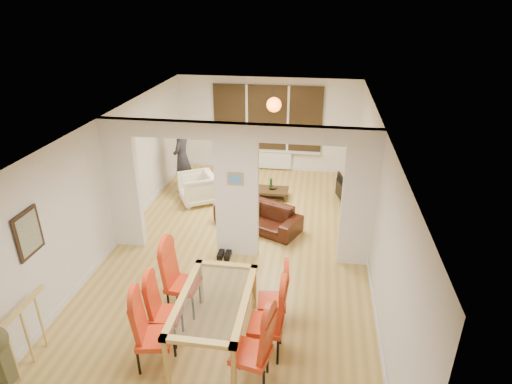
% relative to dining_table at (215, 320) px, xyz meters
% --- Properties ---
extents(floor, '(5.00, 9.00, 0.01)m').
position_rel_dining_table_xyz_m(floor, '(-0.13, 2.40, -0.41)').
color(floor, tan).
rests_on(floor, ground).
extents(room_walls, '(5.00, 9.00, 2.60)m').
position_rel_dining_table_xyz_m(room_walls, '(-0.13, 2.40, 0.89)').
color(room_walls, silver).
rests_on(room_walls, floor).
extents(divider_wall, '(5.00, 0.18, 2.60)m').
position_rel_dining_table_xyz_m(divider_wall, '(-0.13, 2.40, 0.89)').
color(divider_wall, white).
rests_on(divider_wall, floor).
extents(bay_window_blinds, '(3.00, 0.08, 1.80)m').
position_rel_dining_table_xyz_m(bay_window_blinds, '(-0.13, 6.84, 1.09)').
color(bay_window_blinds, black).
rests_on(bay_window_blinds, room_walls).
extents(radiator, '(1.40, 0.08, 0.50)m').
position_rel_dining_table_xyz_m(radiator, '(-0.13, 6.80, -0.11)').
color(radiator, white).
rests_on(radiator, floor).
extents(pendant_light, '(0.36, 0.36, 0.36)m').
position_rel_dining_table_xyz_m(pendant_light, '(0.17, 5.70, 1.74)').
color(pendant_light, orange).
rests_on(pendant_light, room_walls).
extents(stair_newel, '(0.40, 1.20, 1.10)m').
position_rel_dining_table_xyz_m(stair_newel, '(-2.38, -0.80, 0.14)').
color(stair_newel, '#D6B762').
rests_on(stair_newel, floor).
extents(wall_poster, '(0.04, 0.52, 0.67)m').
position_rel_dining_table_xyz_m(wall_poster, '(-2.60, 0.00, 1.19)').
color(wall_poster, gray).
rests_on(wall_poster, room_walls).
extents(pillar_photo, '(0.30, 0.03, 0.25)m').
position_rel_dining_table_xyz_m(pillar_photo, '(-0.13, 2.30, 1.19)').
color(pillar_photo, '#4C8CD8').
rests_on(pillar_photo, divider_wall).
extents(dining_table, '(0.97, 1.73, 0.81)m').
position_rel_dining_table_xyz_m(dining_table, '(0.00, 0.00, 0.00)').
color(dining_table, '#BC9845').
rests_on(dining_table, floor).
extents(dining_chair_la, '(0.52, 0.52, 1.12)m').
position_rel_dining_table_xyz_m(dining_chair_la, '(-0.68, -0.53, 0.15)').
color(dining_chair_la, red).
rests_on(dining_chair_la, floor).
extents(dining_chair_lb, '(0.44, 0.44, 1.04)m').
position_rel_dining_table_xyz_m(dining_chair_lb, '(-0.71, -0.04, 0.11)').
color(dining_chair_lb, red).
rests_on(dining_chair_lb, floor).
extents(dining_chair_lc, '(0.51, 0.51, 1.18)m').
position_rel_dining_table_xyz_m(dining_chair_lc, '(-0.64, 0.60, 0.18)').
color(dining_chair_lc, red).
rests_on(dining_chair_lc, floor).
extents(dining_chair_ra, '(0.54, 0.54, 1.15)m').
position_rel_dining_table_xyz_m(dining_chair_ra, '(0.62, -0.62, 0.17)').
color(dining_chair_ra, red).
rests_on(dining_chair_ra, floor).
extents(dining_chair_rb, '(0.47, 0.47, 1.16)m').
position_rel_dining_table_xyz_m(dining_chair_rb, '(0.74, -0.08, 0.17)').
color(dining_chair_rb, red).
rests_on(dining_chair_rb, floor).
extents(dining_chair_rc, '(0.46, 0.46, 1.04)m').
position_rel_dining_table_xyz_m(dining_chair_rc, '(0.76, 0.48, 0.11)').
color(dining_chair_rc, red).
rests_on(dining_chair_rc, floor).
extents(sofa, '(2.00, 1.44, 0.55)m').
position_rel_dining_table_xyz_m(sofa, '(0.10, 3.46, -0.13)').
color(sofa, black).
rests_on(sofa, floor).
extents(armchair, '(1.08, 1.09, 0.73)m').
position_rel_dining_table_xyz_m(armchair, '(-1.51, 4.43, -0.04)').
color(armchair, white).
rests_on(armchair, floor).
extents(person, '(0.68, 0.48, 1.80)m').
position_rel_dining_table_xyz_m(person, '(-2.04, 5.03, 0.49)').
color(person, black).
rests_on(person, floor).
extents(television, '(1.04, 0.40, 0.60)m').
position_rel_dining_table_xyz_m(television, '(1.87, 4.93, -0.11)').
color(television, black).
rests_on(television, floor).
extents(coffee_table, '(1.05, 0.58, 0.23)m').
position_rel_dining_table_xyz_m(coffee_table, '(0.13, 4.93, -0.29)').
color(coffee_table, '#372612').
rests_on(coffee_table, floor).
extents(bottle, '(0.07, 0.07, 0.26)m').
position_rel_dining_table_xyz_m(bottle, '(0.20, 5.02, -0.04)').
color(bottle, '#143F19').
rests_on(bottle, coffee_table).
extents(bowl, '(0.21, 0.21, 0.05)m').
position_rel_dining_table_xyz_m(bowl, '(0.25, 4.98, -0.15)').
color(bowl, '#372612').
rests_on(bowl, coffee_table).
extents(shoes, '(0.24, 0.26, 0.10)m').
position_rel_dining_table_xyz_m(shoes, '(-0.36, 2.18, -0.36)').
color(shoes, black).
rests_on(shoes, floor).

